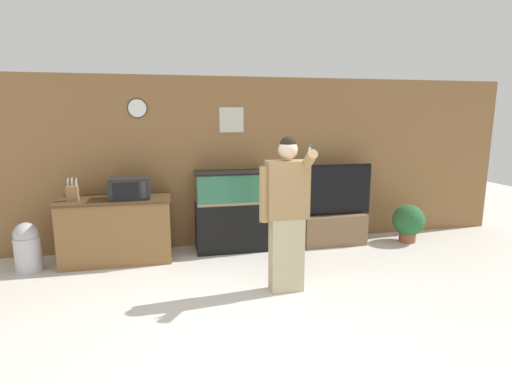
% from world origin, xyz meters
% --- Properties ---
extents(ground_plane, '(18.00, 18.00, 0.00)m').
position_xyz_m(ground_plane, '(0.00, 0.00, 0.00)').
color(ground_plane, beige).
extents(wall_back_paneled, '(10.00, 0.08, 2.60)m').
position_xyz_m(wall_back_paneled, '(-0.00, 2.82, 1.30)').
color(wall_back_paneled, olive).
rests_on(wall_back_paneled, ground_plane).
extents(counter_island, '(1.50, 0.67, 0.90)m').
position_xyz_m(counter_island, '(-1.39, 2.36, 0.45)').
color(counter_island, brown).
rests_on(counter_island, ground_plane).
extents(microwave, '(0.53, 0.40, 0.29)m').
position_xyz_m(microwave, '(-1.17, 2.31, 1.05)').
color(microwave, black).
rests_on(microwave, counter_island).
extents(knife_block, '(0.14, 0.10, 0.31)m').
position_xyz_m(knife_block, '(-1.91, 2.31, 1.01)').
color(knife_block, olive).
rests_on(knife_block, counter_island).
extents(aquarium_on_stand, '(1.10, 0.47, 1.21)m').
position_xyz_m(aquarium_on_stand, '(0.27, 2.49, 0.61)').
color(aquarium_on_stand, black).
rests_on(aquarium_on_stand, ground_plane).
extents(tv_on_stand, '(1.22, 0.40, 1.28)m').
position_xyz_m(tv_on_stand, '(1.88, 2.42, 0.38)').
color(tv_on_stand, brown).
rests_on(tv_on_stand, ground_plane).
extents(person_standing, '(0.57, 0.43, 1.80)m').
position_xyz_m(person_standing, '(0.65, 0.93, 0.94)').
color(person_standing, '#BCAD89').
rests_on(person_standing, ground_plane).
extents(potted_plant, '(0.51, 0.51, 0.61)m').
position_xyz_m(potted_plant, '(3.11, 2.26, 0.34)').
color(potted_plant, brown).
rests_on(potted_plant, ground_plane).
extents(trash_bin, '(0.33, 0.33, 0.66)m').
position_xyz_m(trash_bin, '(-2.49, 2.20, 0.34)').
color(trash_bin, '#B7B7BC').
rests_on(trash_bin, ground_plane).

